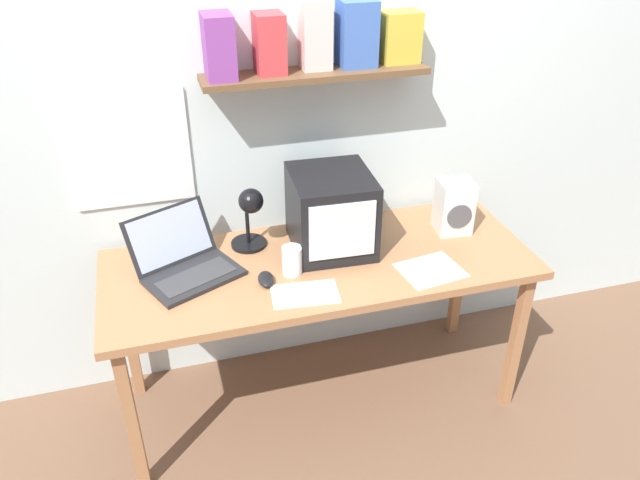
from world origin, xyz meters
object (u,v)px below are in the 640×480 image
at_px(printed_handout, 305,294).
at_px(corner_desk, 320,274).
at_px(space_heater, 454,206).
at_px(computer_mouse, 266,279).
at_px(laptop, 183,259).
at_px(juice_glass, 292,262).
at_px(desk_lamp, 250,212).
at_px(crt_monitor, 331,212).
at_px(loose_paper_near_laptop, 431,270).

bearing_deg(printed_handout, corner_desk, 60.22).
bearing_deg(space_heater, computer_mouse, -162.55).
relative_size(laptop, juice_glass, 3.90).
height_order(corner_desk, laptop, laptop).
distance_m(corner_desk, juice_glass, 0.18).
distance_m(desk_lamp, printed_handout, 0.42).
height_order(desk_lamp, printed_handout, desk_lamp).
bearing_deg(juice_glass, crt_monitor, 36.66).
xyz_separation_m(juice_glass, space_heater, (0.75, 0.13, 0.06)).
distance_m(desk_lamp, computer_mouse, 0.30).
height_order(crt_monitor, juice_glass, crt_monitor).
xyz_separation_m(laptop, space_heater, (1.16, 0.00, 0.06)).
bearing_deg(loose_paper_near_laptop, printed_handout, -178.25).
bearing_deg(corner_desk, computer_mouse, -160.01).
xyz_separation_m(corner_desk, computer_mouse, (-0.24, -0.09, 0.08)).
distance_m(corner_desk, printed_handout, 0.24).
xyz_separation_m(crt_monitor, juice_glass, (-0.20, -0.15, -0.11)).
height_order(computer_mouse, printed_handout, computer_mouse).
xyz_separation_m(space_heater, printed_handout, (-0.74, -0.29, -0.11)).
relative_size(computer_mouse, loose_paper_near_laptop, 0.42).
height_order(space_heater, computer_mouse, space_heater).
xyz_separation_m(desk_lamp, space_heater, (0.87, -0.08, -0.06)).
bearing_deg(loose_paper_near_laptop, computer_mouse, 171.16).
height_order(juice_glass, printed_handout, juice_glass).
relative_size(juice_glass, space_heater, 0.50).
bearing_deg(loose_paper_near_laptop, laptop, 164.11).
bearing_deg(crt_monitor, juice_glass, -140.32).
height_order(crt_monitor, space_heater, crt_monitor).
height_order(laptop, space_heater, space_heater).
distance_m(space_heater, loose_paper_near_laptop, 0.37).
bearing_deg(desk_lamp, space_heater, -16.06).
distance_m(space_heater, computer_mouse, 0.89).
bearing_deg(computer_mouse, loose_paper_near_laptop, -8.84).
distance_m(desk_lamp, loose_paper_near_laptop, 0.76).
distance_m(crt_monitor, printed_handout, 0.40).
distance_m(crt_monitor, space_heater, 0.55).
bearing_deg(laptop, juice_glass, -42.41).
distance_m(crt_monitor, computer_mouse, 0.40).
relative_size(corner_desk, space_heater, 7.46).
relative_size(corner_desk, loose_paper_near_laptop, 6.63).
relative_size(laptop, computer_mouse, 4.11).
height_order(corner_desk, loose_paper_near_laptop, loose_paper_near_laptop).
height_order(corner_desk, juice_glass, juice_glass).
bearing_deg(juice_glass, desk_lamp, 119.29).
relative_size(space_heater, computer_mouse, 2.11).
bearing_deg(desk_lamp, juice_glass, -71.68).
bearing_deg(computer_mouse, desk_lamp, 91.10).
distance_m(juice_glass, loose_paper_near_laptop, 0.55).
xyz_separation_m(space_heater, loose_paper_near_laptop, (-0.22, -0.27, -0.11)).
distance_m(desk_lamp, space_heater, 0.88).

